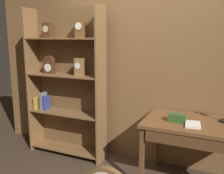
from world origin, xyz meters
name	(u,v)px	position (x,y,z in m)	size (l,w,h in m)	color
back_wood_panel	(140,71)	(0.00, 1.32, 1.30)	(4.80, 0.05, 2.60)	brown
bookshelf	(66,84)	(-1.05, 1.03, 1.09)	(1.19, 0.31, 2.17)	brown
workbench	(202,131)	(0.89, 0.86, 0.71)	(1.32, 0.74, 0.80)	brown
toolbox_small	(177,118)	(0.62, 0.82, 0.84)	(0.20, 0.11, 0.09)	#2D5123
open_repair_manual	(193,124)	(0.80, 0.75, 0.81)	(0.16, 0.22, 0.03)	silver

